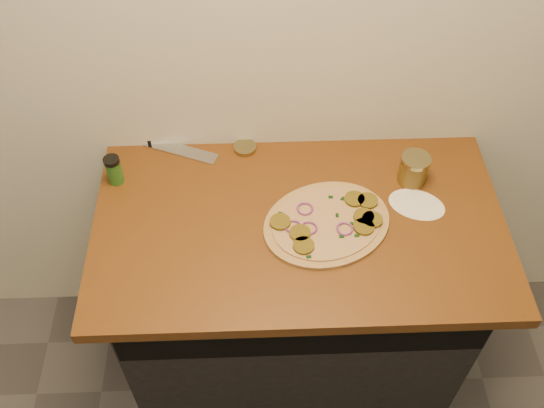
{
  "coord_description": "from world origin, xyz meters",
  "views": [
    {
      "loc": [
        -0.12,
        0.33,
        2.28
      ],
      "look_at": [
        -0.08,
        1.44,
        0.95
      ],
      "focal_mm": 40.0,
      "sensor_mm": 36.0,
      "label": 1
    }
  ],
  "objects_px": {
    "salsa_jar": "(414,169)",
    "spice_shaker": "(114,170)",
    "pizza": "(328,223)",
    "chefs_knife": "(156,143)"
  },
  "relations": [
    {
      "from": "salsa_jar",
      "to": "spice_shaker",
      "type": "distance_m",
      "value": 0.9
    },
    {
      "from": "pizza",
      "to": "salsa_jar",
      "type": "xyz_separation_m",
      "value": [
        0.27,
        0.17,
        0.04
      ]
    },
    {
      "from": "salsa_jar",
      "to": "pizza",
      "type": "bearing_deg",
      "value": -148.78
    },
    {
      "from": "pizza",
      "to": "chefs_knife",
      "type": "height_order",
      "value": "pizza"
    },
    {
      "from": "salsa_jar",
      "to": "chefs_knife",
      "type": "bearing_deg",
      "value": 166.87
    },
    {
      "from": "chefs_knife",
      "to": "spice_shaker",
      "type": "height_order",
      "value": "spice_shaker"
    },
    {
      "from": "chefs_knife",
      "to": "salsa_jar",
      "type": "distance_m",
      "value": 0.82
    },
    {
      "from": "salsa_jar",
      "to": "spice_shaker",
      "type": "height_order",
      "value": "same"
    },
    {
      "from": "pizza",
      "to": "salsa_jar",
      "type": "distance_m",
      "value": 0.32
    },
    {
      "from": "spice_shaker",
      "to": "pizza",
      "type": "bearing_deg",
      "value": -17.25
    }
  ]
}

